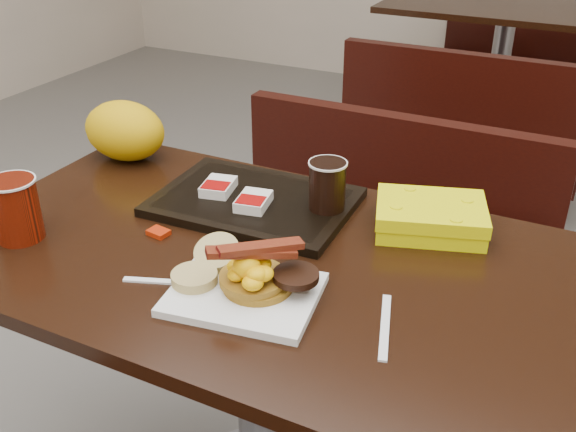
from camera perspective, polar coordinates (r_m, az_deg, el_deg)
The scene contains 23 objects.
table_near at distance 1.48m, azimuth -2.36°, elevation -15.59°, with size 1.20×0.70×0.75m, color black, non-canonical shape.
bench_near_n at distance 2.00m, azimuth 7.26°, elevation -3.15°, with size 1.00×0.46×0.72m, color black, non-canonical shape.
table_far at distance 3.71m, azimuth 17.56°, elevation 11.20°, with size 1.20×0.70×0.75m, color black, non-canonical shape.
bench_far_s at distance 3.06m, azimuth 15.05°, elevation 7.63°, with size 1.00×0.46×0.72m, color black, non-canonical shape.
bench_far_n at distance 4.38m, azimuth 19.29°, elevation 13.30°, with size 1.00×0.46×0.72m, color black, non-canonical shape.
platter at distance 1.12m, azimuth -3.81°, elevation -6.73°, with size 0.25×0.19×0.01m, color white.
pancake_stack at distance 1.12m, azimuth -2.60°, elevation -5.56°, with size 0.12×0.12×0.02m, color #A0751A.
sausage_patty at distance 1.10m, azimuth 0.69°, elevation -5.15°, with size 0.08×0.08×0.01m, color black.
scrambled_eggs at distance 1.09m, azimuth -3.55°, elevation -4.49°, with size 0.08×0.07×0.04m, color yellow.
bacon_strips at distance 1.08m, azimuth -3.14°, elevation -3.00°, with size 0.15×0.07×0.01m, color #3F0409, non-canonical shape.
muffin_bottom at distance 1.15m, azimuth -8.05°, elevation -5.25°, with size 0.08×0.08×0.02m, color tan.
muffin_top at distance 1.18m, azimuth -6.10°, elevation -3.17°, with size 0.08×0.08×0.02m, color tan.
coffee_cup_near at distance 1.37m, azimuth -22.34°, elevation 0.52°, with size 0.09×0.09×0.12m, color maroon.
fork at distance 1.19m, azimuth -11.77°, elevation -5.47°, with size 0.13×0.02×0.00m, color white, non-canonical shape.
knife at distance 1.07m, azimuth 8.33°, elevation -9.37°, with size 0.17×0.01×0.00m, color white.
condiment_syrup at distance 1.33m, azimuth -11.07°, elevation -1.39°, with size 0.04×0.03×0.01m, color #A72107.
condiment_ketchup at distance 1.35m, azimuth -5.90°, elevation -0.37°, with size 0.03×0.03×0.01m, color #8C0504.
tray at distance 1.41m, azimuth -2.92°, elevation 1.23°, with size 0.41×0.29×0.02m, color black.
hashbrown_sleeve_left at distance 1.43m, azimuth -6.00°, elevation 2.51°, with size 0.06×0.08×0.02m, color silver.
hashbrown_sleeve_right at distance 1.36m, azimuth -2.99°, elevation 1.27°, with size 0.06×0.08×0.02m, color silver.
coffee_cup_far at distance 1.34m, azimuth 3.39°, elevation 2.64°, with size 0.07×0.07×0.10m, color black.
clamshell at distance 1.34m, azimuth 12.14°, elevation -0.08°, with size 0.21×0.16×0.06m, color #E9E503.
paper_bag at distance 1.66m, azimuth -13.85°, elevation 7.14°, with size 0.21×0.15×0.14m, color #DE9E07.
Camera 1 is at (0.52, -0.92, 1.41)m, focal length 41.36 mm.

